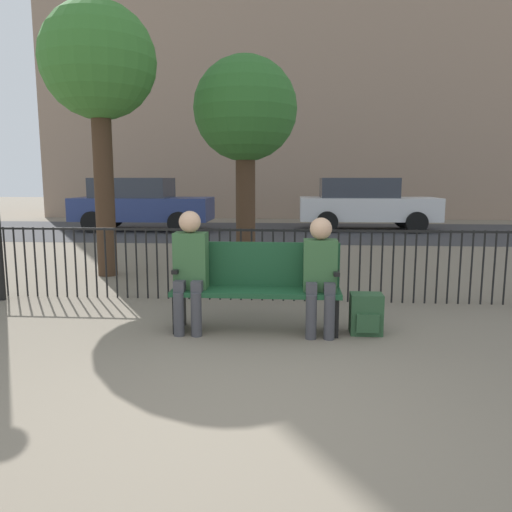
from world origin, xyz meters
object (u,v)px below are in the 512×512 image
(tree_1, at_px, (99,67))
(parked_car_1, at_px, (365,203))
(seated_person_0, at_px, (190,264))
(backpack, at_px, (366,314))
(parked_car_0, at_px, (140,203))
(park_bench, at_px, (257,283))
(tree_0, at_px, (245,113))
(seated_person_1, at_px, (320,269))

(tree_1, bearing_deg, parked_car_1, 55.90)
(seated_person_0, xyz_separation_m, backpack, (1.82, 0.03, -0.50))
(backpack, bearing_deg, seated_person_0, -178.98)
(parked_car_0, bearing_deg, park_bench, -66.53)
(park_bench, xyz_separation_m, tree_0, (-0.48, 3.78, 2.23))
(seated_person_0, bearing_deg, seated_person_1, -0.13)
(park_bench, relative_size, parked_car_0, 0.42)
(seated_person_0, height_order, parked_car_0, parked_car_0)
(tree_0, relative_size, tree_1, 0.86)
(park_bench, relative_size, seated_person_1, 1.46)
(seated_person_1, relative_size, parked_car_0, 0.29)
(park_bench, distance_m, parked_car_1, 10.93)
(park_bench, xyz_separation_m, parked_car_0, (-4.37, 10.06, 0.35))
(seated_person_0, xyz_separation_m, tree_1, (-2.01, 2.94, 2.62))
(seated_person_0, bearing_deg, backpack, 1.02)
(seated_person_1, relative_size, tree_0, 0.32)
(tree_1, distance_m, parked_car_0, 7.84)
(seated_person_1, xyz_separation_m, tree_1, (-3.35, 2.94, 2.65))
(tree_0, xyz_separation_m, parked_car_1, (3.07, 6.84, -1.88))
(tree_0, xyz_separation_m, parked_car_0, (-3.89, 6.28, -1.88))
(seated_person_0, distance_m, parked_car_1, 11.23)
(backpack, xyz_separation_m, parked_car_1, (1.45, 10.71, 0.63))
(seated_person_1, xyz_separation_m, parked_car_1, (1.93, 10.75, 0.16))
(seated_person_0, distance_m, parked_car_0, 10.84)
(tree_1, height_order, parked_car_0, tree_1)
(park_bench, distance_m, seated_person_0, 0.73)
(seated_person_0, bearing_deg, parked_car_1, 73.07)
(tree_1, height_order, parked_car_1, tree_1)
(park_bench, xyz_separation_m, backpack, (1.14, -0.09, -0.29))
(seated_person_1, height_order, tree_1, tree_1)
(park_bench, height_order, tree_1, tree_1)
(seated_person_0, bearing_deg, tree_1, 124.41)
(backpack, bearing_deg, tree_1, 142.83)
(backpack, bearing_deg, parked_car_1, 82.29)
(tree_0, height_order, parked_car_1, tree_0)
(backpack, distance_m, tree_0, 4.89)
(backpack, relative_size, tree_1, 0.10)
(seated_person_1, height_order, parked_car_1, parked_car_1)
(tree_1, relative_size, parked_car_1, 1.03)
(tree_0, distance_m, tree_1, 2.49)
(park_bench, height_order, parked_car_0, parked_car_0)
(park_bench, height_order, backpack, park_bench)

